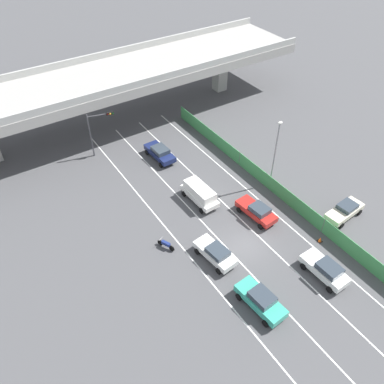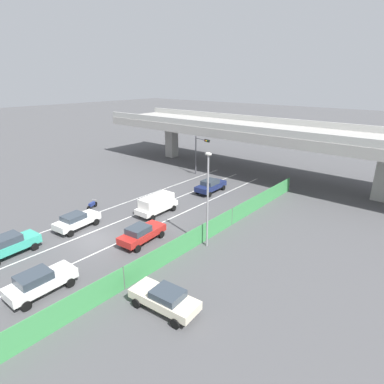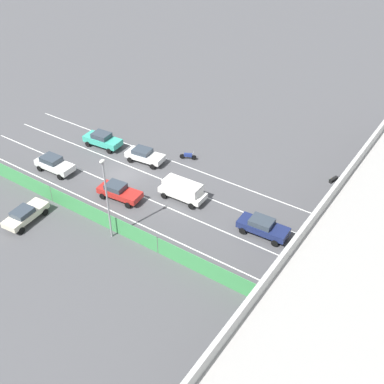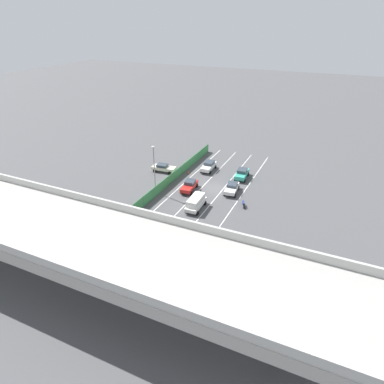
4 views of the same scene
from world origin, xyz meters
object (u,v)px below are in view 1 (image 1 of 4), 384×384
at_px(car_taxi_teal, 261,300).
at_px(car_sedan_red, 257,211).
at_px(traffic_cone, 320,240).
at_px(car_hatchback_white, 216,253).
at_px(traffic_light, 98,126).
at_px(parked_sedan_cream, 345,210).
at_px(street_lamp, 276,149).
at_px(car_sedan_navy, 160,152).
at_px(motorcycle, 166,244).
at_px(car_sedan_white, 325,269).
at_px(car_van_white, 200,193).

distance_m(car_taxi_teal, car_sedan_red, 10.68).
distance_m(car_sedan_red, traffic_cone, 6.74).
relative_size(car_taxi_teal, car_hatchback_white, 1.04).
xyz_separation_m(car_hatchback_white, traffic_light, (-2.00, 21.32, 3.17)).
distance_m(parked_sedan_cream, street_lamp, 9.52).
bearing_deg(street_lamp, traffic_light, 130.42).
bearing_deg(traffic_light, parked_sedan_cream, -55.50).
bearing_deg(car_sedan_navy, street_lamp, -54.40).
bearing_deg(motorcycle, traffic_light, 86.28).
bearing_deg(motorcycle, car_taxi_teal, -71.56).
distance_m(car_hatchback_white, motorcycle, 4.89).
relative_size(car_sedan_red, parked_sedan_cream, 1.00).
bearing_deg(street_lamp, car_taxi_teal, -134.53).
height_order(car_sedan_navy, street_lamp, street_lamp).
distance_m(car_hatchback_white, car_sedan_navy, 16.95).
bearing_deg(parked_sedan_cream, traffic_light, 124.50).
distance_m(car_sedan_white, parked_sedan_cream, 8.61).
xyz_separation_m(car_taxi_teal, car_sedan_navy, (3.40, 22.73, -0.04)).
bearing_deg(traffic_light, car_sedan_white, -72.35).
height_order(car_sedan_white, street_lamp, street_lamp).
distance_m(car_van_white, traffic_light, 15.09).
distance_m(traffic_light, street_lamp, 20.90).
bearing_deg(car_van_white, traffic_cone, -59.83).
relative_size(motorcycle, parked_sedan_cream, 0.39).
relative_size(car_sedan_navy, traffic_cone, 8.50).
bearing_deg(traffic_light, motorcycle, -93.72).
bearing_deg(car_van_white, traffic_light, 110.79).
height_order(car_sedan_white, car_hatchback_white, car_sedan_white).
distance_m(car_sedan_red, traffic_light, 21.28).
relative_size(car_van_white, car_sedan_red, 1.03).
bearing_deg(parked_sedan_cream, car_van_white, 137.92).
bearing_deg(parked_sedan_cream, car_hatchback_white, 169.57).
bearing_deg(car_sedan_white, motorcycle, 133.66).
bearing_deg(car_sedan_navy, traffic_light, 139.50).
bearing_deg(street_lamp, car_hatchback_white, -154.83).
height_order(parked_sedan_cream, street_lamp, street_lamp).
relative_size(car_hatchback_white, parked_sedan_cream, 0.97).
bearing_deg(traffic_cone, car_van_white, 120.17).
height_order(car_hatchback_white, car_van_white, car_van_white).
xyz_separation_m(car_van_white, car_sedan_red, (3.53, -5.27, -0.26)).
bearing_deg(car_sedan_white, traffic_cone, 47.60).
bearing_deg(car_sedan_navy, car_sedan_red, -77.29).
bearing_deg(traffic_light, street_lamp, -49.58).
relative_size(parked_sedan_cream, traffic_light, 0.81).
distance_m(car_taxi_teal, parked_sedan_cream, 14.75).
height_order(car_sedan_navy, motorcycle, car_sedan_navy).
distance_m(street_lamp, traffic_cone, 10.47).
xyz_separation_m(car_sedan_red, traffic_cone, (3.01, -5.99, -0.64)).
bearing_deg(car_hatchback_white, traffic_cone, -21.14).
height_order(car_sedan_navy, traffic_cone, car_sedan_navy).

